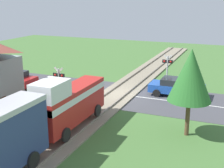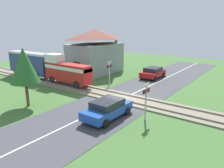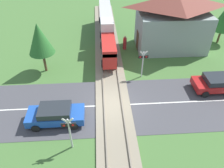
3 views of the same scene
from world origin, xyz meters
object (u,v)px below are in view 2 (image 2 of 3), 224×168
at_px(train, 45,66).
at_px(crossing_signal_east_approach, 109,70).
at_px(car_near_crossing, 107,109).
at_px(car_far_side, 153,72).
at_px(pedestrian_by_station, 69,74).
at_px(crossing_signal_west_approach, 146,96).
at_px(station_building, 95,52).

bearing_deg(train, crossing_signal_east_approach, -68.11).
height_order(car_near_crossing, car_far_side, car_near_crossing).
bearing_deg(car_far_side, crossing_signal_east_approach, 158.83).
height_order(train, crossing_signal_east_approach, train).
height_order(crossing_signal_east_approach, pedestrian_by_station, crossing_signal_east_approach).
relative_size(car_near_crossing, crossing_signal_west_approach, 1.50).
height_order(crossing_signal_west_approach, station_building, station_building).
distance_m(car_near_crossing, crossing_signal_west_approach, 2.91).
height_order(car_far_side, crossing_signal_east_approach, crossing_signal_east_approach).
height_order(car_near_crossing, station_building, station_building).
bearing_deg(pedestrian_by_station, car_far_side, -47.78).
xyz_separation_m(crossing_signal_west_approach, station_building, (10.09, 13.11, 1.18)).
relative_size(car_near_crossing, station_building, 0.52).
xyz_separation_m(car_near_crossing, crossing_signal_west_approach, (1.32, -2.37, 1.05)).
bearing_deg(train, crossing_signal_west_approach, -101.19).
distance_m(car_far_side, crossing_signal_west_approach, 13.20).
height_order(car_near_crossing, crossing_signal_east_approach, crossing_signal_east_approach).
bearing_deg(car_far_side, station_building, 104.14).
distance_m(car_near_crossing, station_building, 15.83).
bearing_deg(crossing_signal_east_approach, car_far_side, -21.17).
bearing_deg(car_near_crossing, crossing_signal_east_approach, 35.85).
relative_size(car_near_crossing, crossing_signal_east_approach, 1.50).
relative_size(crossing_signal_west_approach, pedestrian_by_station, 1.72).
distance_m(train, car_far_side, 13.39).
bearing_deg(train, pedestrian_by_station, -44.21).
bearing_deg(station_building, crossing_signal_west_approach, -127.56).
height_order(car_near_crossing, crossing_signal_west_approach, crossing_signal_west_approach).
bearing_deg(crossing_signal_east_approach, crossing_signal_west_approach, -127.96).
bearing_deg(station_building, pedestrian_by_station, -179.85).
height_order(train, station_building, station_building).
bearing_deg(crossing_signal_east_approach, pedestrian_by_station, 100.36).
height_order(car_far_side, crossing_signal_west_approach, crossing_signal_west_approach).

